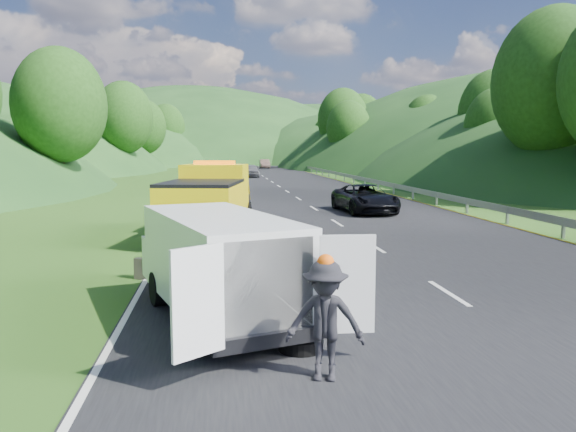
{
  "coord_description": "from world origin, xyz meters",
  "views": [
    {
      "loc": [
        -2.07,
        -13.75,
        3.25
      ],
      "look_at": [
        -0.11,
        2.25,
        1.3
      ],
      "focal_mm": 35.0,
      "sensor_mm": 36.0,
      "label": 1
    }
  ],
  "objects": [
    {
      "name": "tow_truck",
      "position": [
        -2.45,
        6.62,
        1.36
      ],
      "size": [
        3.45,
        6.79,
        2.78
      ],
      "rotation": [
        0.0,
        0.0,
        -0.17
      ],
      "color": "black",
      "rests_on": "ground"
    },
    {
      "name": "tree_line_right",
      "position": [
        23.0,
        60.0,
        0.0
      ],
      "size": [
        14.0,
        140.0,
        14.0
      ],
      "primitive_type": null,
      "color": "#2A5B1A",
      "rests_on": "ground"
    },
    {
      "name": "passing_suv",
      "position": [
        5.24,
        13.83,
        0.0
      ],
      "size": [
        2.71,
        5.25,
        1.42
      ],
      "primitive_type": "imported",
      "rotation": [
        0.0,
        0.0,
        0.07
      ],
      "color": "black",
      "rests_on": "ground"
    },
    {
      "name": "worker",
      "position": [
        -0.64,
        -6.32,
        0.0
      ],
      "size": [
        1.22,
        0.88,
        1.7
      ],
      "primitive_type": "imported",
      "rotation": [
        0.0,
        0.0,
        -0.25
      ],
      "color": "black",
      "rests_on": "ground"
    },
    {
      "name": "ground",
      "position": [
        0.0,
        0.0,
        0.0
      ],
      "size": [
        320.0,
        320.0,
        0.0
      ],
      "primitive_type": "plane",
      "color": "#38661E",
      "rests_on": "ground"
    },
    {
      "name": "guardrail",
      "position": [
        10.3,
        52.5,
        0.0
      ],
      "size": [
        0.06,
        140.0,
        1.52
      ],
      "primitive_type": "cube",
      "color": "gray",
      "rests_on": "ground"
    },
    {
      "name": "child",
      "position": [
        -1.95,
        -0.02,
        0.0
      ],
      "size": [
        0.53,
        0.43,
        1.03
      ],
      "primitive_type": "imported",
      "rotation": [
        0.0,
        0.0,
        -0.09
      ],
      "color": "tan",
      "rests_on": "ground"
    },
    {
      "name": "spare_tire",
      "position": [
        -0.8,
        -5.12,
        0.0
      ],
      "size": [
        0.72,
        0.72,
        0.2
      ],
      "primitive_type": "cylinder",
      "color": "black",
      "rests_on": "ground"
    },
    {
      "name": "dist_car_b",
      "position": [
        5.34,
        77.85,
        0.0
      ],
      "size": [
        1.52,
        4.37,
        1.44
      ],
      "primitive_type": "imported",
      "color": "brown",
      "rests_on": "ground"
    },
    {
      "name": "woman",
      "position": [
        -3.2,
        -0.11,
        0.0
      ],
      "size": [
        0.67,
        0.78,
        1.82
      ],
      "primitive_type": "imported",
      "rotation": [
        0.0,
        0.0,
        1.89
      ],
      "color": "silver",
      "rests_on": "ground"
    },
    {
      "name": "dist_car_a",
      "position": [
        1.51,
        49.65,
        0.0
      ],
      "size": [
        1.72,
        4.27,
        1.45
      ],
      "primitive_type": "imported",
      "color": "#4F5054",
      "rests_on": "ground"
    },
    {
      "name": "suitcase",
      "position": [
        -4.03,
        0.33,
        0.27
      ],
      "size": [
        0.37,
        0.29,
        0.53
      ],
      "primitive_type": "cube",
      "rotation": [
        0.0,
        0.0,
        -0.36
      ],
      "color": "#4E493A",
      "rests_on": "ground"
    },
    {
      "name": "hills_backdrop",
      "position": [
        6.5,
        134.7,
        0.0
      ],
      "size": [
        201.0,
        288.6,
        44.0
      ],
      "primitive_type": null,
      "color": "#2D5B23",
      "rests_on": "ground"
    },
    {
      "name": "white_van",
      "position": [
        -2.14,
        -3.29,
        1.15
      ],
      "size": [
        4.08,
        6.18,
        2.03
      ],
      "rotation": [
        0.0,
        0.0,
        0.31
      ],
      "color": "black",
      "rests_on": "ground"
    },
    {
      "name": "tree_line_left",
      "position": [
        -19.0,
        60.0,
        0.0
      ],
      "size": [
        14.0,
        140.0,
        14.0
      ],
      "primitive_type": null,
      "color": "#2A5B1A",
      "rests_on": "ground"
    },
    {
      "name": "road_surface",
      "position": [
        3.0,
        40.0,
        0.01
      ],
      "size": [
        14.0,
        200.0,
        0.02
      ],
      "primitive_type": "cube",
      "color": "black",
      "rests_on": "ground"
    }
  ]
}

